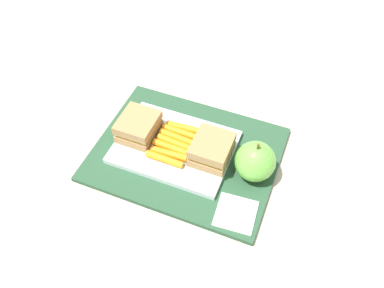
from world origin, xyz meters
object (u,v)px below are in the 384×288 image
(carrot_sticks_bundle, at_px, (175,143))
(apple, at_px, (254,163))
(sandwich_half_left, at_px, (138,127))
(food_tray, at_px, (175,147))
(sandwich_half_right, at_px, (212,149))
(paper_napkin, at_px, (236,213))

(carrot_sticks_bundle, distance_m, apple, 0.16)
(carrot_sticks_bundle, bearing_deg, sandwich_half_left, -179.98)
(sandwich_half_left, height_order, apple, apple)
(apple, bearing_deg, food_tray, 178.27)
(sandwich_half_right, bearing_deg, sandwich_half_left, 180.00)
(carrot_sticks_bundle, xyz_separation_m, paper_napkin, (0.16, -0.10, -0.02))
(food_tray, bearing_deg, apple, -1.73)
(sandwich_half_right, distance_m, apple, 0.09)
(food_tray, distance_m, sandwich_half_left, 0.08)
(food_tray, xyz_separation_m, paper_napkin, (0.16, -0.10, -0.00))
(carrot_sticks_bundle, height_order, paper_napkin, carrot_sticks_bundle)
(food_tray, height_order, sandwich_half_right, sandwich_half_right)
(sandwich_half_left, bearing_deg, carrot_sticks_bundle, 0.02)
(carrot_sticks_bundle, bearing_deg, paper_napkin, -31.00)
(sandwich_half_right, relative_size, apple, 0.91)
(food_tray, height_order, paper_napkin, food_tray)
(sandwich_half_left, relative_size, sandwich_half_right, 1.00)
(apple, bearing_deg, paper_napkin, -92.04)
(food_tray, bearing_deg, paper_napkin, -30.96)
(food_tray, height_order, sandwich_half_left, sandwich_half_left)
(sandwich_half_right, xyz_separation_m, carrot_sticks_bundle, (-0.08, 0.00, -0.02))
(paper_napkin, bearing_deg, apple, 87.96)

